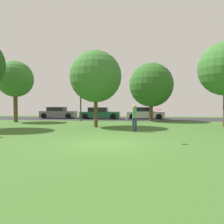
{
  "coord_description": "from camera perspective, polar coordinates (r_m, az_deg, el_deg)",
  "views": [
    {
      "loc": [
        1.33,
        -9.62,
        1.76
      ],
      "look_at": [
        0.0,
        3.21,
        1.27
      ],
      "focal_mm": 35.25,
      "sensor_mm": 36.0,
      "label": 1
    }
  ],
  "objects": [
    {
      "name": "ground_plane",
      "position": [
        9.87,
        -1.95,
        -8.11
      ],
      "size": [
        44.0,
        44.0,
        0.0
      ],
      "primitive_type": "plane",
      "color": "#3D6628"
    },
    {
      "name": "road_strip",
      "position": [
        25.71,
        2.95,
        -1.77
      ],
      "size": [
        44.0,
        6.4,
        0.01
      ],
      "primitive_type": "cube",
      "color": "#28282B",
      "rests_on": "ground_plane"
    },
    {
      "name": "oak_tree_left",
      "position": [
        22.64,
        10.15,
        6.92
      ],
      "size": [
        4.41,
        4.41,
        5.87
      ],
      "color": "brown",
      "rests_on": "ground_plane"
    },
    {
      "name": "birch_tree_lone",
      "position": [
        16.74,
        -4.26,
        9.14
      ],
      "size": [
        3.89,
        3.89,
        5.75
      ],
      "color": "brown",
      "rests_on": "ground_plane"
    },
    {
      "name": "oak_tree_right",
      "position": [
        23.08,
        -23.84,
        7.78
      ],
      "size": [
        3.44,
        3.44,
        5.84
      ],
      "color": "brown",
      "rests_on": "ground_plane"
    },
    {
      "name": "person_walking",
      "position": [
        13.91,
        5.85,
        -1.16
      ],
      "size": [
        0.3,
        0.34,
        1.72
      ],
      "rotation": [
        0.0,
        0.0,
        1.68
      ],
      "color": "#2D334C",
      "rests_on": "ground_plane"
    },
    {
      "name": "frisbee_disc",
      "position": [
        9.99,
        11.9,
        0.6
      ],
      "size": [
        0.38,
        0.38,
        0.06
      ],
      "color": "#EA2D6B"
    },
    {
      "name": "parked_car_grey",
      "position": [
        27.47,
        -13.78,
        -0.26
      ],
      "size": [
        4.21,
        2.0,
        1.37
      ],
      "color": "slate",
      "rests_on": "ground_plane"
    },
    {
      "name": "parked_car_green",
      "position": [
        25.66,
        -3.17,
        -0.4
      ],
      "size": [
        4.54,
        2.1,
        1.34
      ],
      "color": "#195633",
      "rests_on": "ground_plane"
    },
    {
      "name": "parked_car_white",
      "position": [
        25.78,
        8.51,
        -0.37
      ],
      "size": [
        4.2,
        2.06,
        1.36
      ],
      "color": "white",
      "rests_on": "ground_plane"
    },
    {
      "name": "street_lamp_post",
      "position": [
        22.5,
        -8.12,
        3.38
      ],
      "size": [
        0.14,
        0.14,
        4.5
      ],
      "primitive_type": "cylinder",
      "color": "#2D2D33",
      "rests_on": "ground_plane"
    }
  ]
}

